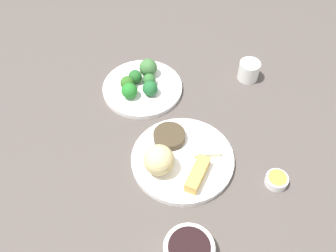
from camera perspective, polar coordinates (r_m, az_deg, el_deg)
name	(u,v)px	position (r m, az deg, el deg)	size (l,w,h in m)	color
tabletop	(176,153)	(1.00, 1.20, -4.08)	(2.20, 2.20, 0.02)	#4B433F
main_plate	(183,159)	(0.97, 2.19, -4.98)	(0.26, 0.26, 0.02)	white
rice_scoop	(159,160)	(0.91, -1.38, -5.10)	(0.08, 0.08, 0.08)	#CAB87D
spring_roll	(197,174)	(0.92, 4.42, -7.19)	(0.10, 0.03, 0.03)	gold
crab_rangoon_wonton	(205,145)	(0.98, 5.60, -2.82)	(0.07, 0.07, 0.02)	beige
stir_fry_heap	(169,136)	(0.99, 0.20, -1.56)	(0.08, 0.08, 0.02)	#3D3222
broccoli_plate	(143,88)	(1.13, -3.83, 5.68)	(0.23, 0.23, 0.01)	white
broccoli_floret_0	(135,77)	(1.13, -4.92, 7.36)	(0.04, 0.04, 0.04)	#215924
broccoli_floret_1	(149,80)	(1.12, -2.83, 6.91)	(0.04, 0.04, 0.04)	#2E642E
broccoli_floret_2	(129,91)	(1.09, -5.78, 5.25)	(0.05, 0.05, 0.05)	#217125
broccoli_floret_3	(150,88)	(1.09, -2.68, 5.64)	(0.04, 0.04, 0.04)	#1E5D2D
broccoli_floret_4	(127,83)	(1.11, -6.10, 6.41)	(0.04, 0.04, 0.04)	#2D601F
broccoli_floret_5	(148,68)	(1.15, -2.97, 8.70)	(0.05, 0.05, 0.05)	#3B6937
soy_sauce_bowl	(189,250)	(0.85, 3.13, -18.07)	(0.11, 0.11, 0.04)	white
soy_sauce_bowl_liquid	(189,247)	(0.83, 3.19, -17.56)	(0.09, 0.09, 0.00)	black
sauce_ramekin_hot_mustard	(276,180)	(0.97, 15.90, -7.80)	(0.05, 0.05, 0.02)	white
sauce_ramekin_hot_mustard_liquid	(278,177)	(0.96, 16.07, -7.38)	(0.04, 0.04, 0.00)	yellow
teacup	(249,71)	(1.18, 11.98, 8.10)	(0.06, 0.06, 0.06)	silver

